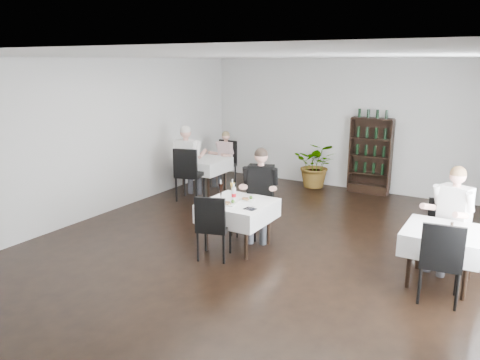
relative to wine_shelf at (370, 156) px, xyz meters
The scene contains 23 objects.
room_shell 4.40m from the wine_shelf, 97.92° to the right, with size 9.00×9.00×9.00m.
wine_shelf is the anchor object (origin of this frame).
main_table 4.41m from the wine_shelf, 101.78° to the right, with size 1.03×1.03×0.77m.
left_table 3.77m from the wine_shelf, 151.20° to the right, with size 0.98×0.98×0.77m.
right_table 4.54m from the wine_shelf, 62.38° to the right, with size 0.98×0.98×0.77m.
potted_tree 1.27m from the wine_shelf, behind, with size 0.99×0.86×1.10m, color #1F571E.
main_chair_far 3.84m from the wine_shelf, 104.37° to the right, with size 0.41×0.42×0.89m.
main_chair_near 5.03m from the wine_shelf, 101.22° to the right, with size 0.58×0.59×1.02m.
left_chair_far 3.37m from the wine_shelf, 159.70° to the right, with size 0.54×0.54×1.10m.
left_chair_near 4.10m from the wine_shelf, 140.27° to the right, with size 0.65×0.65×1.16m.
right_chair_far 3.78m from the wine_shelf, 58.05° to the right, with size 0.52×0.52×0.94m.
right_chair_near 5.09m from the wine_shelf, 64.80° to the right, with size 0.54×0.55×1.07m.
diner_main 3.84m from the wine_shelf, 102.10° to the right, with size 0.66×0.70×1.55m.
diner_left_far 3.38m from the wine_shelf, 160.29° to the right, with size 0.54×0.56×1.32m.
diner_left_near 4.09m from the wine_shelf, 143.79° to the right, with size 0.65×0.68×1.61m.
diner_right_far 4.06m from the wine_shelf, 58.69° to the right, with size 0.67×0.71×1.52m.
plate_far 4.24m from the wine_shelf, 101.07° to the right, with size 0.25×0.25×0.07m.
plate_near 4.61m from the wine_shelf, 101.87° to the right, with size 0.26×0.26×0.07m.
pilsner_dark 4.48m from the wine_shelf, 105.84° to the right, with size 0.07×0.07×0.31m.
pilsner_lager 4.30m from the wine_shelf, 104.75° to the right, with size 0.07×0.07×0.31m.
coke_bottle 4.43m from the wine_shelf, 102.70° to the right, with size 0.07×0.07×0.28m.
napkin_cutlery 4.58m from the wine_shelf, 96.81° to the right, with size 0.19×0.19×0.02m.
pepper_mill 4.50m from the wine_shelf, 61.01° to the right, with size 0.04×0.04×0.10m, color black.
Camera 1 is at (3.35, -6.09, 2.93)m, focal length 35.00 mm.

